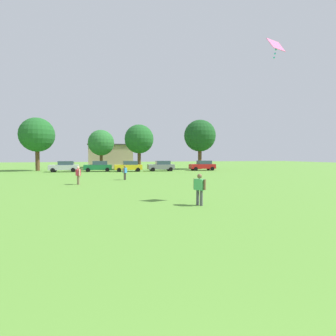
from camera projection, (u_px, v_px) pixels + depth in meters
name	position (u px, v px, depth m)	size (l,w,h in m)	color
ground_plane	(112.00, 179.00, 29.51)	(160.00, 160.00, 0.00)	#568C33
adult_bystander	(200.00, 187.00, 13.80)	(0.53, 0.68, 1.62)	#4C4C51
bystander_near_trees	(125.00, 171.00, 28.21)	(0.49, 0.63, 1.50)	#3F3833
bystander_midfield	(78.00, 174.00, 23.74)	(0.48, 0.71, 1.60)	#8C7259
kite	(276.00, 46.00, 14.74)	(1.16, 0.81, 1.08)	#F24C8C
parked_car_silver_0	(64.00, 166.00, 41.96)	(4.30, 2.02, 1.68)	silver
parked_car_green_1	(98.00, 166.00, 42.84)	(4.30, 2.02, 1.68)	#196B38
parked_car_yellow_2	(129.00, 166.00, 42.78)	(4.30, 2.02, 1.68)	yellow
parked_car_gray_3	(161.00, 166.00, 44.37)	(4.30, 2.02, 1.68)	slate
parked_car_red_4	(203.00, 165.00, 46.14)	(4.30, 2.02, 1.68)	red
tree_left	(37.00, 135.00, 44.73)	(5.65, 5.65, 8.81)	brown
tree_center	(101.00, 143.00, 47.64)	(4.53, 4.53, 7.06)	brown
tree_right	(139.00, 139.00, 48.73)	(5.21, 5.21, 8.12)	brown
tree_far_right	(200.00, 136.00, 50.37)	(5.89, 5.89, 9.18)	brown
house_left	(111.00, 156.00, 56.89)	(8.90, 9.10, 4.83)	beige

